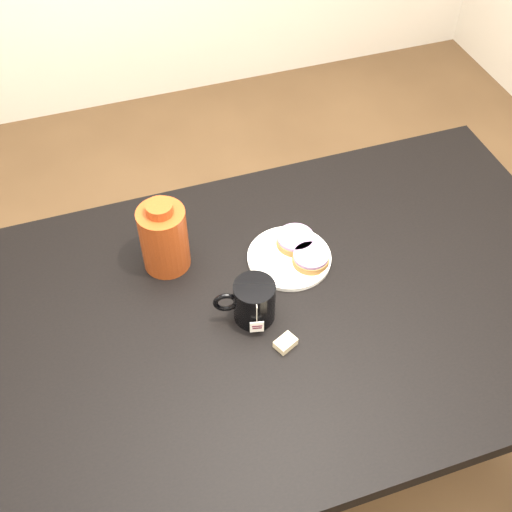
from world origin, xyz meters
name	(u,v)px	position (x,y,z in m)	size (l,w,h in m)	color
ground_plane	(287,448)	(0.00, 0.00, 0.00)	(4.00, 4.00, 0.00)	brown
table	(297,323)	(0.00, 0.00, 0.67)	(1.40, 0.90, 0.75)	black
plate	(289,257)	(0.02, 0.12, 0.76)	(0.20, 0.20, 0.01)	white
bagel_back	(295,240)	(0.05, 0.16, 0.77)	(0.13, 0.13, 0.03)	brown
bagel_front	(311,258)	(0.06, 0.09, 0.77)	(0.12, 0.12, 0.03)	brown
mug	(253,301)	(-0.11, -0.01, 0.80)	(0.14, 0.11, 0.10)	black
teabag_pouch	(286,343)	(-0.07, -0.10, 0.76)	(0.04, 0.03, 0.02)	#C6B793
bagel_package	(164,237)	(-0.25, 0.21, 0.84)	(0.13, 0.13, 0.19)	#64210D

